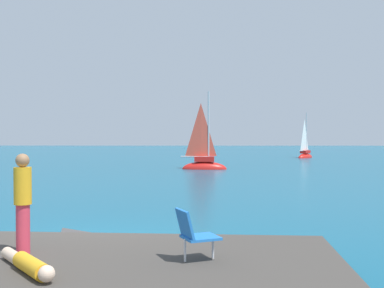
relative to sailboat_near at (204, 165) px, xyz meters
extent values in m
plane|color=#0F5675|center=(-2.64, -21.69, -0.31)|extent=(160.00, 160.00, 0.00)
cube|color=#423D38|center=(-1.93, -25.65, -0.05)|extent=(7.75, 4.87, 0.53)
cube|color=#3A4230|center=(-0.25, -23.52, -0.31)|extent=(1.43, 1.57, 0.77)
cube|color=#3E3B3B|center=(-2.72, -22.99, -0.31)|extent=(1.36, 1.15, 0.97)
ellipsoid|color=red|center=(0.02, 0.00, -0.31)|extent=(3.07, 1.24, 1.03)
cube|color=red|center=(0.02, 0.00, 0.38)|extent=(1.36, 0.81, 0.34)
cylinder|color=#B7B7BC|center=(0.30, -0.02, 2.55)|extent=(0.11, 0.11, 4.70)
cylinder|color=#B2B2B7|center=(-0.64, 0.04, 0.53)|extent=(1.88, 0.22, 0.09)
pyramid|color=#DB4C38|center=(-0.23, 0.02, 2.37)|extent=(1.50, 0.16, 3.57)
ellipsoid|color=red|center=(10.06, 14.88, -0.31)|extent=(2.22, 2.55, 0.87)
cube|color=red|center=(10.06, 14.88, 0.27)|extent=(1.16, 1.25, 0.29)
cylinder|color=#B7B7BC|center=(10.20, 15.07, 2.11)|extent=(0.10, 0.10, 3.97)
cylinder|color=#B2B2B7|center=(9.72, 14.44, 0.40)|extent=(1.01, 1.31, 0.08)
pyramid|color=white|center=(9.93, 14.72, 1.95)|extent=(0.80, 1.04, 3.01)
cylinder|color=gold|center=(-2.70, -26.21, 0.34)|extent=(0.75, 0.85, 0.24)
cylinder|color=beige|center=(-3.16, -25.63, 0.31)|extent=(0.58, 0.66, 0.18)
sphere|color=beige|center=(-2.36, -26.65, 0.36)|extent=(0.22, 0.22, 0.22)
cylinder|color=#DB384C|center=(-3.24, -25.05, 0.62)|extent=(0.22, 0.22, 0.80)
cylinder|color=gold|center=(-3.24, -25.05, 1.32)|extent=(0.28, 0.28, 0.60)
sphere|color=#9E704C|center=(-3.24, -25.05, 1.73)|extent=(0.22, 0.22, 0.22)
cube|color=blue|center=(-0.36, -25.41, 0.57)|extent=(0.67, 0.65, 0.04)
cube|color=blue|center=(-0.60, -25.52, 0.79)|extent=(0.33, 0.50, 0.45)
cylinder|color=silver|center=(-0.17, -25.33, 0.39)|extent=(0.04, 0.04, 0.35)
cylinder|color=silver|center=(-0.60, -25.52, 0.39)|extent=(0.04, 0.04, 0.35)
camera|label=1|loc=(-0.40, -32.87, 2.18)|focal=45.74mm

